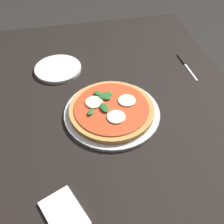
% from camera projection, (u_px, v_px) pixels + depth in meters
% --- Properties ---
extents(ground_plane, '(6.00, 6.00, 0.00)m').
position_uv_depth(ground_plane, '(114.00, 195.00, 1.57)').
color(ground_plane, '#2D2B28').
extents(dining_table, '(1.23, 0.94, 0.77)m').
position_uv_depth(dining_table, '(115.00, 117.00, 1.10)').
color(dining_table, black).
rests_on(dining_table, ground_plane).
extents(serving_tray, '(0.34, 0.34, 0.01)m').
position_uv_depth(serving_tray, '(112.00, 113.00, 0.95)').
color(serving_tray, silver).
rests_on(serving_tray, dining_table).
extents(pizza, '(0.30, 0.30, 0.03)m').
position_uv_depth(pizza, '(111.00, 109.00, 0.94)').
color(pizza, tan).
rests_on(pizza, serving_tray).
extents(plate_white, '(0.20, 0.20, 0.01)m').
position_uv_depth(plate_white, '(58.00, 69.00, 1.14)').
color(plate_white, white).
rests_on(plate_white, dining_table).
extents(napkin, '(0.16, 0.13, 0.01)m').
position_uv_depth(napkin, '(64.00, 213.00, 0.70)').
color(napkin, white).
rests_on(napkin, dining_table).
extents(knife, '(0.19, 0.02, 0.01)m').
position_uv_depth(knife, '(185.00, 63.00, 1.17)').
color(knife, black).
rests_on(knife, dining_table).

